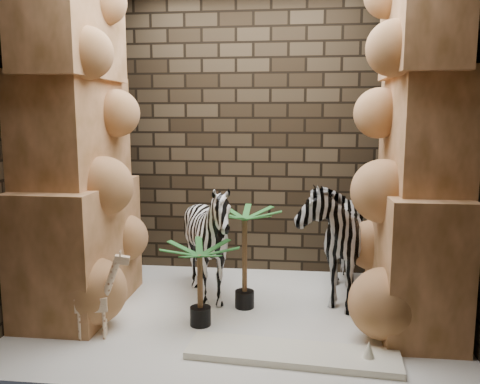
# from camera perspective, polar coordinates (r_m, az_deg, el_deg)

# --- Properties ---
(floor) EXTENTS (3.50, 3.50, 0.00)m
(floor) POSITION_cam_1_polar(r_m,az_deg,el_deg) (4.36, -0.14, -13.84)
(floor) COLOR white
(floor) RESTS_ON ground
(wall_back) EXTENTS (3.50, 0.00, 3.50)m
(wall_back) POSITION_cam_1_polar(r_m,az_deg,el_deg) (5.27, 1.50, 6.85)
(wall_back) COLOR black
(wall_back) RESTS_ON ground
(wall_front) EXTENTS (3.50, 0.00, 3.50)m
(wall_front) POSITION_cam_1_polar(r_m,az_deg,el_deg) (2.80, -3.26, 5.07)
(wall_front) COLOR black
(wall_front) RESTS_ON ground
(wall_left) EXTENTS (0.00, 3.00, 3.00)m
(wall_left) POSITION_cam_1_polar(r_m,az_deg,el_deg) (4.58, -22.55, 5.88)
(wall_left) COLOR black
(wall_left) RESTS_ON ground
(wall_right) EXTENTS (0.00, 3.00, 3.00)m
(wall_right) POSITION_cam_1_polar(r_m,az_deg,el_deg) (4.20, 24.43, 5.56)
(wall_right) COLOR black
(wall_right) RESTS_ON ground
(rock_pillar_left) EXTENTS (0.68, 1.30, 3.00)m
(rock_pillar_left) POSITION_cam_1_polar(r_m,az_deg,el_deg) (4.42, -18.57, 6.01)
(rock_pillar_left) COLOR #E4A572
(rock_pillar_left) RESTS_ON floor
(rock_pillar_right) EXTENTS (0.58, 1.25, 3.00)m
(rock_pillar_right) POSITION_cam_1_polar(r_m,az_deg,el_deg) (4.11, 20.02, 5.76)
(rock_pillar_right) COLOR #E4A572
(rock_pillar_right) RESTS_ON floor
(zebra_right) EXTENTS (0.68, 1.17, 1.34)m
(zebra_right) POSITION_cam_1_polar(r_m,az_deg,el_deg) (4.65, 10.53, -3.88)
(zebra_right) COLOR white
(zebra_right) RESTS_ON floor
(zebra_left) EXTENTS (1.21, 1.34, 1.01)m
(zebra_left) POSITION_cam_1_polar(r_m,az_deg,el_deg) (4.51, -3.59, -6.32)
(zebra_left) COLOR white
(zebra_left) RESTS_ON floor
(giraffe_toy) EXTENTS (0.38, 0.20, 0.70)m
(giraffe_toy) POSITION_cam_1_polar(r_m,az_deg,el_deg) (3.97, -16.76, -11.20)
(giraffe_toy) COLOR beige
(giraffe_toy) RESTS_ON floor
(palm_front) EXTENTS (0.36, 0.36, 0.90)m
(palm_front) POSITION_cam_1_polar(r_m,az_deg,el_deg) (4.35, 0.54, -7.62)
(palm_front) COLOR #1D5A28
(palm_front) RESTS_ON floor
(palm_back) EXTENTS (0.36, 0.36, 0.68)m
(palm_back) POSITION_cam_1_polar(r_m,az_deg,el_deg) (4.04, -4.63, -10.56)
(palm_back) COLOR #1D5A28
(palm_back) RESTS_ON floor
(surfboard) EXTENTS (1.51, 0.48, 0.05)m
(surfboard) POSITION_cam_1_polar(r_m,az_deg,el_deg) (3.67, 6.03, -18.05)
(surfboard) COLOR white
(surfboard) RESTS_ON floor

